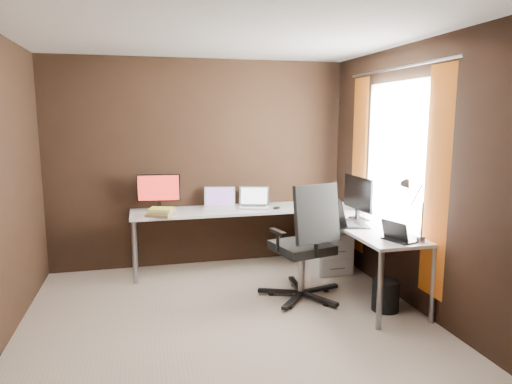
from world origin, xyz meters
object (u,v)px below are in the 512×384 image
drawer_pedestal (329,245)px  monitor_right (358,195)px  laptop_black_big (347,219)px  laptop_black_small (398,236)px  laptop_white (220,204)px  office_chair (304,265)px  monitor_left (159,190)px  desk_lamp (412,203)px  wastebasket (386,295)px  laptop_silver (254,203)px  book_stack (161,212)px

drawer_pedestal → monitor_right: (0.09, -0.54, 0.69)m
laptop_black_big → laptop_black_small: laptop_black_big is taller
laptop_white → laptop_black_small: (1.29, -1.84, -0.01)m
office_chair → monitor_left: bearing=125.3°
laptop_black_big → laptop_white: bearing=57.2°
laptop_white → monitor_right: bearing=-23.6°
desk_lamp → wastebasket: bearing=92.9°
drawer_pedestal → laptop_silver: laptop_silver is taller
monitor_right → desk_lamp: 0.91m
monitor_right → wastebasket: (-0.02, -0.68, -0.85)m
monitor_left → monitor_right: size_ratio=0.88×
desk_lamp → drawer_pedestal: bearing=78.6°
drawer_pedestal → book_stack: size_ratio=1.68×
monitor_right → desk_lamp: desk_lamp is taller
laptop_silver → laptop_black_small: bearing=-47.2°
laptop_white → laptop_silver: laptop_white is taller
monitor_left → laptop_black_small: size_ratio=1.53×
laptop_white → laptop_black_big: laptop_black_big is taller
laptop_white → office_chair: office_chair is taller
wastebasket → laptop_black_big: bearing=110.7°
laptop_silver → laptop_black_big: 1.32m
laptop_black_small → monitor_right: bearing=-20.2°
laptop_silver → office_chair: office_chair is taller
monitor_right → desk_lamp: bearing=-178.8°
desk_lamp → office_chair: (-0.74, 0.68, -0.73)m
drawer_pedestal → laptop_white: size_ratio=1.43×
monitor_left → monitor_right: bearing=-18.9°
laptop_silver → laptop_white: bearing=-167.1°
laptop_white → wastebasket: 2.19m
drawer_pedestal → office_chair: office_chair is taller
laptop_white → office_chair: (0.65, -1.19, -0.43)m
drawer_pedestal → office_chair: bearing=-127.6°
laptop_black_small → desk_lamp: desk_lamp is taller
laptop_black_big → laptop_silver: bearing=45.1°
desk_lamp → wastebasket: (-0.08, 0.22, -0.93)m
laptop_white → monitor_left: bearing=-168.6°
book_stack → laptop_white: bearing=21.7°
book_stack → office_chair: bearing=-34.0°
monitor_left → office_chair: office_chair is taller
drawer_pedestal → laptop_black_small: size_ratio=1.86×
laptop_white → desk_lamp: (1.39, -1.87, 0.29)m
monitor_left → wastebasket: 2.74m
laptop_white → book_stack: size_ratio=1.18×
laptop_black_big → office_chair: (-0.47, -0.05, -0.44)m
monitor_right → book_stack: monitor_right is taller
book_stack → desk_lamp: bearing=-37.2°
monitor_left → monitor_right: 2.26m
laptop_silver → wastebasket: 1.95m
monitor_left → laptop_black_small: monitor_left is taller
drawer_pedestal → laptop_white: laptop_white is taller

